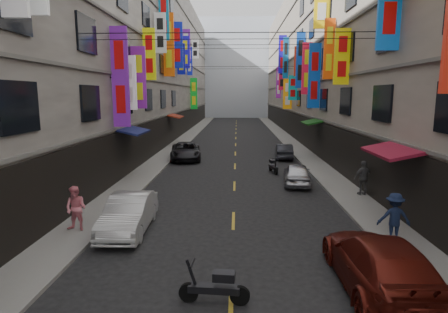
# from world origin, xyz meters

# --- Properties ---
(sidewalk_left) EXTENTS (2.00, 90.00, 0.12)m
(sidewalk_left) POSITION_xyz_m (-6.00, 42.00, 0.06)
(sidewalk_left) COLOR slate
(sidewalk_left) RESTS_ON ground
(sidewalk_right) EXTENTS (2.00, 90.00, 0.12)m
(sidewalk_right) POSITION_xyz_m (6.00, 42.00, 0.06)
(sidewalk_right) COLOR slate
(sidewalk_right) RESTS_ON ground
(building_row_left) EXTENTS (10.14, 90.00, 19.00)m
(building_row_left) POSITION_xyz_m (-11.99, 42.00, 9.49)
(building_row_left) COLOR #9B958D
(building_row_left) RESTS_ON ground
(building_row_right) EXTENTS (10.14, 90.00, 19.00)m
(building_row_right) POSITION_xyz_m (11.99, 42.00, 9.49)
(building_row_right) COLOR #A5988A
(building_row_right) RESTS_ON ground
(haze_block) EXTENTS (18.00, 8.00, 22.00)m
(haze_block) POSITION_xyz_m (0.00, 92.00, 11.00)
(haze_block) COLOR silver
(haze_block) RESTS_ON ground
(shop_signage) EXTENTS (14.00, 55.00, 12.06)m
(shop_signage) POSITION_xyz_m (-0.19, 34.84, 9.12)
(shop_signage) COLOR #1122CB
(shop_signage) RESTS_ON ground
(street_awnings) EXTENTS (13.99, 35.20, 0.41)m
(street_awnings) POSITION_xyz_m (-1.26, 26.00, 3.00)
(street_awnings) COLOR #144C25
(street_awnings) RESTS_ON ground
(overhead_cables) EXTENTS (14.00, 38.04, 1.24)m
(overhead_cables) POSITION_xyz_m (0.00, 30.00, 8.80)
(overhead_cables) COLOR black
(overhead_cables) RESTS_ON ground
(lane_markings) EXTENTS (0.12, 80.20, 0.01)m
(lane_markings) POSITION_xyz_m (0.00, 39.00, 0.00)
(lane_markings) COLOR gold
(lane_markings) RESTS_ON ground
(scooter_crossing) EXTENTS (1.80, 0.50, 1.14)m
(scooter_crossing) POSITION_xyz_m (-0.39, 11.69, 0.44)
(scooter_crossing) COLOR black
(scooter_crossing) RESTS_ON ground
(scooter_far_right) EXTENTS (0.62, 1.79, 1.14)m
(scooter_far_right) POSITION_xyz_m (2.58, 27.78, 0.44)
(scooter_far_right) COLOR black
(scooter_far_right) RESTS_ON ground
(car_left_mid) EXTENTS (1.63, 4.31, 1.41)m
(car_left_mid) POSITION_xyz_m (-4.00, 16.64, 0.70)
(car_left_mid) COLOR silver
(car_left_mid) RESTS_ON ground
(car_left_far) EXTENTS (2.94, 5.27, 1.39)m
(car_left_far) POSITION_xyz_m (-4.00, 32.69, 0.70)
(car_left_far) COLOR black
(car_left_far) RESTS_ON ground
(car_right_near) EXTENTS (2.16, 5.27, 1.53)m
(car_right_near) POSITION_xyz_m (3.95, 12.48, 0.76)
(car_right_near) COLOR maroon
(car_right_near) RESTS_ON ground
(car_right_mid) EXTENTS (1.92, 3.89, 1.28)m
(car_right_mid) POSITION_xyz_m (3.65, 24.49, 0.64)
(car_right_mid) COLOR silver
(car_right_mid) RESTS_ON ground
(car_right_far) EXTENTS (1.50, 3.76, 1.22)m
(car_right_far) POSITION_xyz_m (4.00, 33.50, 0.61)
(car_right_far) COLOR #27282F
(car_right_far) RESTS_ON ground
(pedestrian_lfar) EXTENTS (0.91, 0.69, 1.70)m
(pedestrian_lfar) POSITION_xyz_m (-5.92, 16.37, 0.97)
(pedestrian_lfar) COLOR pink
(pedestrian_lfar) RESTS_ON sidewalk_left
(pedestrian_rnear) EXTENTS (1.16, 0.67, 1.73)m
(pedestrian_rnear) POSITION_xyz_m (5.63, 15.71, 0.98)
(pedestrian_rnear) COLOR #16203D
(pedestrian_rnear) RESTS_ON sidewalk_right
(pedestrian_rfar) EXTENTS (1.15, 0.80, 1.78)m
(pedestrian_rfar) POSITION_xyz_m (6.60, 21.86, 1.01)
(pedestrian_rfar) COLOR #4F4F51
(pedestrian_rfar) RESTS_ON sidewalk_right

